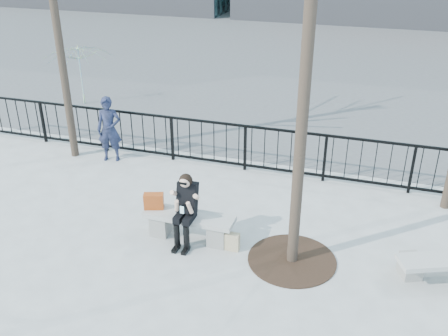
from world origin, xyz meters
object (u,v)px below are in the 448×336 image
(bench_main, at_px, (189,224))
(seated_woman, at_px, (185,210))
(bench_second, at_px, (446,267))
(standing_man, at_px, (109,129))

(bench_main, bearing_deg, seated_woman, -90.00)
(bench_second, distance_m, standing_man, 7.72)
(standing_man, bearing_deg, bench_main, -56.42)
(bench_main, xyz_separation_m, bench_second, (4.30, 0.08, -0.02))
(bench_main, height_order, standing_man, standing_man)
(seated_woman, relative_size, standing_man, 0.85)
(seated_woman, bearing_deg, standing_man, 137.89)
(bench_second, relative_size, standing_man, 0.98)
(seated_woman, bearing_deg, bench_main, 90.00)
(bench_second, bearing_deg, seated_woman, 159.85)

